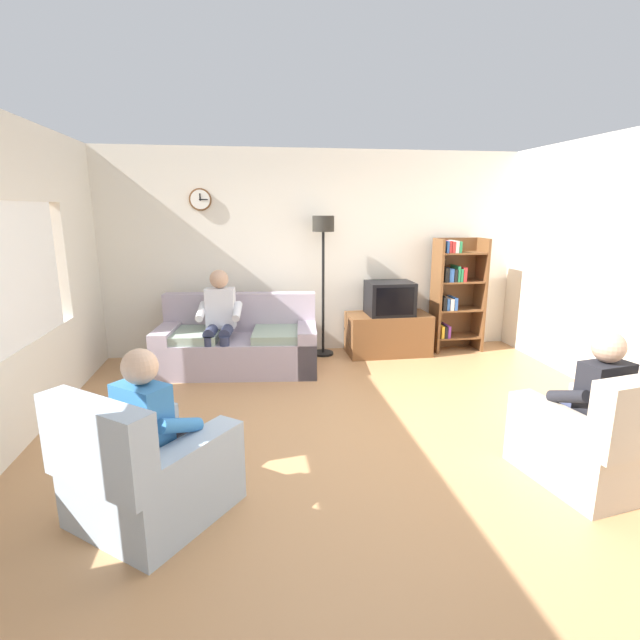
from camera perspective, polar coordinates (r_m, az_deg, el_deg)
ground_plane at (r=4.33m, az=4.70°, el=-13.36°), size 12.00×12.00×0.00m
back_wall_assembly at (r=6.51m, az=-0.52°, el=8.09°), size 6.20×0.17×2.70m
couch at (r=5.89m, az=-9.80°, el=-2.94°), size 1.99×1.09×0.90m
tv_stand at (r=6.50m, az=8.18°, el=-1.66°), size 1.10×0.56×0.56m
tv at (r=6.37m, az=8.38°, el=2.62°), size 0.60×0.49×0.44m
bookshelf at (r=6.79m, az=15.87°, el=3.34°), size 0.68×0.36×1.55m
floor_lamp at (r=6.20m, az=0.39°, el=8.76°), size 0.28×0.28×1.85m
armchair_near_window at (r=3.34m, az=-19.89°, el=-17.10°), size 1.17×1.19×0.90m
armchair_near_bookshelf at (r=4.04m, az=30.24°, el=-12.68°), size 0.94×1.01×0.90m
person_on_couch at (r=5.70m, az=-12.01°, el=0.42°), size 0.54×0.57×1.24m
person_in_left_armchair at (r=3.25m, az=-19.12°, el=-11.68°), size 0.62×0.64×1.12m
person_in_right_armchair at (r=3.98m, az=29.80°, el=-8.11°), size 0.56×0.58×1.12m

